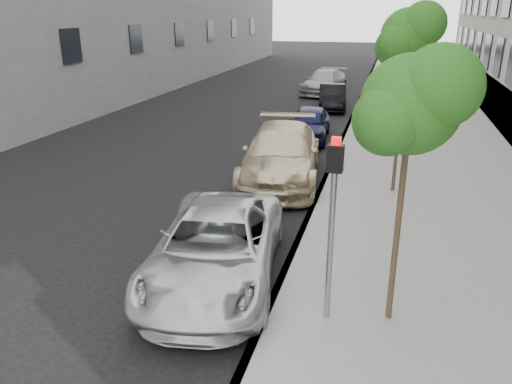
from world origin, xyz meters
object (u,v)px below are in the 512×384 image
at_px(tree_mid, 409,36).
at_px(signal_pole, 332,210).
at_px(minivan, 216,247).
at_px(suv, 281,154).
at_px(sedan_rear, 324,82).
at_px(tree_near, 413,104).
at_px(tree_far, 403,53).
at_px(sedan_black, 332,97).
at_px(sedan_blue, 309,123).

relative_size(tree_mid, signal_pole, 1.65).
bearing_deg(minivan, signal_pole, -30.03).
distance_m(signal_pole, suv, 7.77).
distance_m(minivan, sedan_rear, 23.67).
xyz_separation_m(tree_near, signal_pole, (-1.04, -0.25, -1.65)).
bearing_deg(signal_pole, tree_mid, 85.10).
relative_size(tree_far, minivan, 0.82).
bearing_deg(tree_mid, sedan_rear, 104.03).
bearing_deg(tree_far, sedan_black, 118.12).
bearing_deg(suv, tree_near, -71.28).
bearing_deg(sedan_black, tree_far, -69.62).
distance_m(tree_near, tree_far, 13.00).
bearing_deg(sedan_black, tree_mid, -83.09).
height_order(signal_pole, suv, signal_pole).
bearing_deg(minivan, tree_near, -19.68).
distance_m(tree_near, sedan_black, 19.76).
distance_m(tree_mid, signal_pole, 7.20).
relative_size(sedan_blue, sedan_rear, 0.76).
xyz_separation_m(tree_far, minivan, (-3.33, -12.35, -2.76)).
distance_m(tree_mid, sedan_blue, 7.77).
height_order(suv, sedan_rear, suv).
distance_m(tree_mid, tree_far, 6.56).
bearing_deg(tree_far, tree_mid, -90.00).
bearing_deg(suv, tree_far, 52.74).
distance_m(minivan, suv, 6.38).
bearing_deg(suv, sedan_rear, 86.02).
distance_m(sedan_black, sedan_rear, 5.19).
relative_size(sedan_black, sedan_rear, 0.77).
relative_size(tree_mid, minivan, 1.01).
distance_m(signal_pole, sedan_blue, 12.94).
bearing_deg(signal_pole, sedan_black, 100.56).
distance_m(tree_near, sedan_rear, 24.88).
bearing_deg(tree_mid, sedan_black, 104.65).
xyz_separation_m(tree_near, sedan_rear, (-4.45, 24.29, -3.00)).
height_order(tree_far, suv, tree_far).
bearing_deg(tree_near, minivan, 168.87).
distance_m(sedan_blue, sedan_black, 6.84).
height_order(tree_near, sedan_blue, tree_near).
bearing_deg(signal_pole, suv, 112.09).
bearing_deg(suv, signal_pole, -79.09).
relative_size(minivan, sedan_blue, 1.31).
bearing_deg(minivan, sedan_rear, 84.16).
distance_m(tree_far, suv, 7.38).
distance_m(tree_near, sedan_blue, 13.22).
xyz_separation_m(tree_near, sedan_black, (-3.33, 19.23, -3.10)).
bearing_deg(sedan_black, sedan_rear, 94.74).
height_order(tree_near, sedan_rear, tree_near).
bearing_deg(tree_mid, tree_near, -90.00).
bearing_deg(tree_mid, signal_pole, -98.76).
height_order(suv, sedan_blue, suv).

